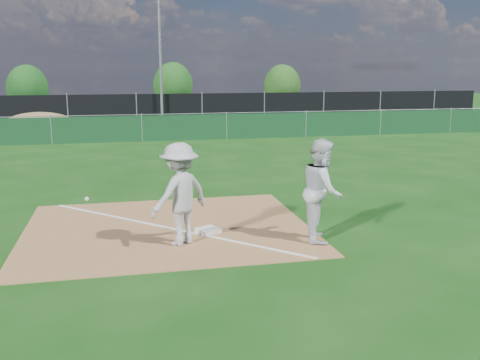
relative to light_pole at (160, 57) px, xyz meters
name	(u,v)px	position (x,y,z in m)	size (l,w,h in m)	color
ground	(148,159)	(-1.50, -12.70, -4.00)	(90.00, 90.00, 0.00)	#113F0D
infield_dirt	(168,228)	(-1.50, -21.70, -3.99)	(6.00, 5.00, 0.02)	#97683C
foul_line	(168,228)	(-1.50, -21.70, -3.98)	(0.08, 7.00, 0.01)	white
green_fence	(142,129)	(-1.50, -7.70, -3.40)	(44.00, 0.05, 1.20)	#0F371B
dirt_mound	(39,124)	(-6.50, -4.20, -3.42)	(3.38, 2.60, 1.17)	olive
black_fence	(137,109)	(-1.50, 0.30, -3.10)	(46.00, 0.04, 1.80)	black
parking_lot	(135,117)	(-1.50, 5.30, -4.00)	(46.00, 9.00, 0.01)	black
light_pole	(160,57)	(0.00, 0.00, 0.00)	(0.16, 0.16, 8.00)	slate
first_base	(208,230)	(-0.71, -22.21, -3.94)	(0.42, 0.42, 0.09)	white
play_at_first	(180,194)	(-1.33, -22.79, -2.98)	(2.50, 1.32, 1.99)	silver
runner	(322,190)	(1.45, -23.08, -2.98)	(0.99, 0.78, 2.05)	silver
car_left	(36,110)	(-7.84, 4.06, -3.33)	(1.56, 3.88, 1.32)	#A4A6AC
car_mid	(103,107)	(-3.62, 5.50, -3.28)	(1.50, 4.29, 1.41)	black
car_right	(212,107)	(3.75, 4.07, -3.30)	(1.93, 4.74, 1.37)	black
tree_left	(27,88)	(-9.21, 10.07, -2.16)	(3.02, 3.02, 3.58)	#382316
tree_mid	(173,85)	(1.73, 10.98, -2.05)	(3.19, 3.19, 3.78)	#382316
tree_right	(282,86)	(10.66, 10.20, -2.14)	(3.04, 3.04, 3.61)	#382316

